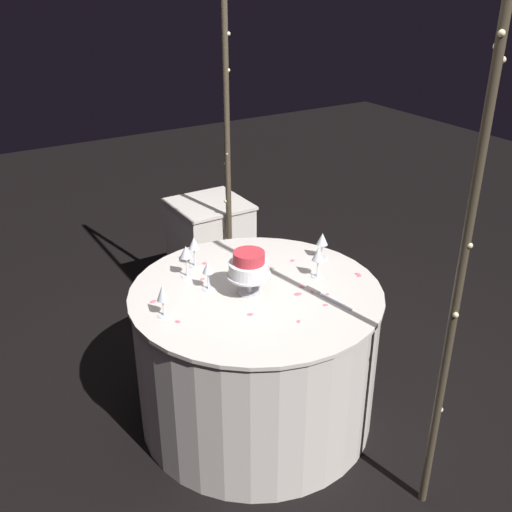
{
  "coord_description": "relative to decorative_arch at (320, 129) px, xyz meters",
  "views": [
    {
      "loc": [
        2.23,
        -1.37,
        2.27
      ],
      "look_at": [
        0.0,
        0.0,
        0.98
      ],
      "focal_mm": 42.03,
      "sensor_mm": 36.0,
      "label": 1
    }
  ],
  "objects": [
    {
      "name": "side_table",
      "position": [
        -1.2,
        0.0,
        -1.16
      ],
      "size": [
        0.49,
        0.49,
        0.79
      ],
      "color": "silver",
      "rests_on": "ground"
    },
    {
      "name": "rose_petal_3",
      "position": [
        -0.18,
        -0.01,
        -0.77
      ],
      "size": [
        0.02,
        0.03,
        0.0
      ],
      "primitive_type": "ellipsoid",
      "rotation": [
        0.0,
        0.0,
        4.65
      ],
      "color": "#EA6B84",
      "rests_on": "main_table"
    },
    {
      "name": "rose_petal_13",
      "position": [
        -0.24,
        -0.53,
        -0.77
      ],
      "size": [
        0.02,
        0.03,
        0.0
      ],
      "primitive_type": "ellipsoid",
      "rotation": [
        0.0,
        0.0,
        4.79
      ],
      "color": "#EA6B84",
      "rests_on": "main_table"
    },
    {
      "name": "rose_petal_11",
      "position": [
        0.3,
        -0.15,
        -0.77
      ],
      "size": [
        0.03,
        0.03,
        0.0
      ],
      "primitive_type": "ellipsoid",
      "rotation": [
        0.0,
        0.0,
        4.29
      ],
      "color": "#EA6B84",
      "rests_on": "main_table"
    },
    {
      "name": "wine_glass_1",
      "position": [
        -0.13,
        -0.55,
        -0.66
      ],
      "size": [
        0.06,
        0.06,
        0.16
      ],
      "color": "silver",
      "rests_on": "main_table"
    },
    {
      "name": "rose_petal_8",
      "position": [
        0.16,
        -0.12,
        -0.77
      ],
      "size": [
        0.03,
        0.03,
        0.0
      ],
      "primitive_type": "ellipsoid",
      "rotation": [
        0.0,
        0.0,
        2.31
      ],
      "color": "#EA6B84",
      "rests_on": "main_table"
    },
    {
      "name": "ground_plane",
      "position": [
        -0.0,
        -0.36,
        -1.56
      ],
      "size": [
        12.0,
        12.0,
        0.0
      ],
      "primitive_type": "plane",
      "color": "black"
    },
    {
      "name": "tiered_cake",
      "position": [
        0.01,
        -0.4,
        -0.62
      ],
      "size": [
        0.22,
        0.22,
        0.23
      ],
      "color": "silver",
      "rests_on": "main_table"
    },
    {
      "name": "rose_petal_14",
      "position": [
        0.18,
        -0.5,
        -0.77
      ],
      "size": [
        0.03,
        0.04,
        0.0
      ],
      "primitive_type": "ellipsoid",
      "rotation": [
        0.0,
        0.0,
        4.25
      ],
      "color": "#EA6B84",
      "rests_on": "main_table"
    },
    {
      "name": "rose_petal_2",
      "position": [
        0.35,
        -0.34,
        -0.77
      ],
      "size": [
        0.03,
        0.03,
        0.0
      ],
      "primitive_type": "ellipsoid",
      "rotation": [
        0.0,
        0.0,
        5.53
      ],
      "color": "#EA6B84",
      "rests_on": "main_table"
    },
    {
      "name": "rose_petal_10",
      "position": [
        0.13,
        0.19,
        -0.77
      ],
      "size": [
        0.04,
        0.03,
        0.0
      ],
      "primitive_type": "ellipsoid",
      "rotation": [
        0.0,
        0.0,
        0.52
      ],
      "color": "#EA6B84",
      "rests_on": "main_table"
    },
    {
      "name": "rose_petal_4",
      "position": [
        -0.4,
        -0.44,
        -0.77
      ],
      "size": [
        0.04,
        0.04,
        0.0
      ],
      "primitive_type": "ellipsoid",
      "rotation": [
        0.0,
        0.0,
        2.4
      ],
      "color": "#EA6B84",
      "rests_on": "main_table"
    },
    {
      "name": "rose_petal_9",
      "position": [
        0.14,
        -0.2,
        -0.77
      ],
      "size": [
        0.03,
        0.04,
        0.0
      ],
      "primitive_type": "ellipsoid",
      "rotation": [
        0.0,
        0.0,
        1.38
      ],
      "color": "#EA6B84",
      "rests_on": "main_table"
    },
    {
      "name": "wine_glass_2",
      "position": [
        -0.31,
        -0.59,
        -0.64
      ],
      "size": [
        0.06,
        0.06,
        0.18
      ],
      "color": "silver",
      "rests_on": "main_table"
    },
    {
      "name": "rose_petal_12",
      "position": [
        0.09,
        -0.14,
        -0.77
      ],
      "size": [
        0.04,
        0.03,
        0.0
      ],
      "primitive_type": "ellipsoid",
      "rotation": [
        0.0,
        0.0,
        3.52
      ],
      "color": "#EA6B84",
      "rests_on": "main_table"
    },
    {
      "name": "cake_knife",
      "position": [
        0.24,
        -0.1,
        -0.77
      ],
      "size": [
        0.29,
        0.07,
        0.01
      ],
      "color": "silver",
      "rests_on": "main_table"
    },
    {
      "name": "rose_petal_7",
      "position": [
        0.15,
        0.18,
        -0.77
      ],
      "size": [
        0.04,
        0.04,
        0.0
      ],
      "primitive_type": "ellipsoid",
      "rotation": [
        0.0,
        0.0,
        2.17
      ],
      "color": "#EA6B84",
      "rests_on": "main_table"
    },
    {
      "name": "rose_petal_0",
      "position": [
        -0.1,
        -0.29,
        -0.77
      ],
      "size": [
        0.04,
        0.04,
        0.0
      ],
      "primitive_type": "ellipsoid",
      "rotation": [
        0.0,
        0.0,
        5.26
      ],
      "color": "#EA6B84",
      "rests_on": "main_table"
    },
    {
      "name": "rose_petal_5",
      "position": [
        0.06,
        -0.81,
        -0.77
      ],
      "size": [
        0.03,
        0.03,
        0.0
      ],
      "primitive_type": "ellipsoid",
      "rotation": [
        0.0,
        0.0,
        3.71
      ],
      "color": "#EA6B84",
      "rests_on": "main_table"
    },
    {
      "name": "decorative_arch",
      "position": [
        0.0,
        0.0,
        0.0
      ],
      "size": [
        1.89,
        0.06,
        2.46
      ],
      "color": "#473D2D",
      "rests_on": "ground"
    },
    {
      "name": "main_table",
      "position": [
        -0.0,
        -0.36,
        -1.17
      ],
      "size": [
        1.28,
        1.28,
        0.79
      ],
      "color": "silver",
      "rests_on": "ground"
    },
    {
      "name": "wine_glass_3",
      "position": [
        -0.12,
        0.15,
        -0.66
      ],
      "size": [
        0.06,
        0.06,
        0.15
      ],
      "color": "silver",
      "rests_on": "main_table"
    },
    {
      "name": "wine_glass_5",
      "position": [
        0.05,
        -0.01,
        -0.64
      ],
      "size": [
        0.06,
        0.06,
        0.17
      ],
      "color": "silver",
      "rests_on": "main_table"
    },
    {
      "name": "rose_petal_1",
      "position": [
        0.22,
        -0.08,
        -0.77
      ],
      "size": [
        0.03,
        0.03,
        0.0
      ],
      "primitive_type": "ellipsoid",
      "rotation": [
        0.0,
        0.0,
        1.96
      ],
      "color": "#EA6B84",
      "rests_on": "main_table"
    },
    {
      "name": "rose_petal_6",
      "position": [
        -0.16,
        -0.84,
        -0.77
      ],
      "size": [
        0.03,
        0.04,
        0.0
      ],
      "primitive_type": "ellipsoid",
      "rotation": [
        0.0,
        0.0,
        4.9
      ],
      "color": "#EA6B84",
      "rests_on": "main_table"
    },
    {
      "name": "wine_glass_0",
      "position": [
        -0.02,
        -0.85,
        -0.66
      ],
      "size": [
        0.06,
        0.06,
        0.16
      ],
      "color": "silver",
      "rests_on": "main_table"
    },
    {
      "name": "wine_glass_4",
      "position": [
        -0.4,
        -0.5,
        -0.64
      ],
      "size": [
        0.06,
        0.06,
        0.17
      ],
      "color": "silver",
      "rests_on": "main_table"
    }
  ]
}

